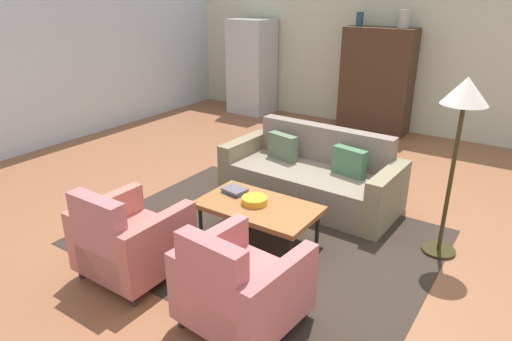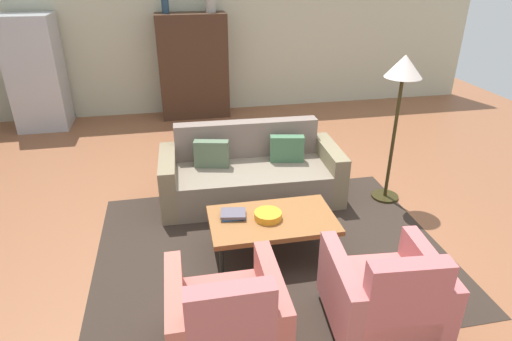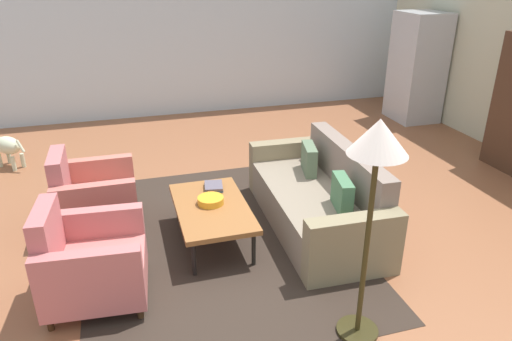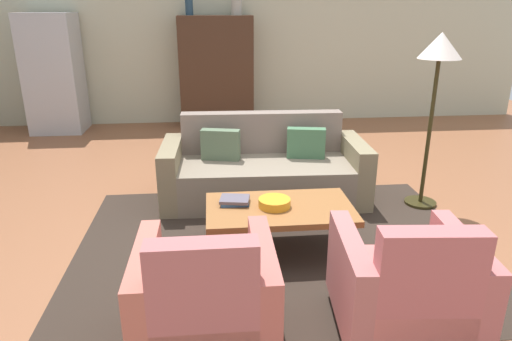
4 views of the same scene
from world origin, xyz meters
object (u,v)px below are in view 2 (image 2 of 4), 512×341
at_px(armchair_right, 386,299).
at_px(floor_lamp, 402,81).
at_px(fruit_bowl, 268,215).
at_px(refrigerator, 37,73).
at_px(couch, 250,174).
at_px(book_stack, 233,214).
at_px(coffee_table, 272,221).
at_px(cabinet, 193,67).
at_px(vase_tall, 165,6).
at_px(vase_round, 210,3).
at_px(armchair_left, 227,323).

distance_m(armchair_right, floor_lamp, 2.47).
relative_size(fruit_bowl, refrigerator, 0.14).
distance_m(couch, book_stack, 1.16).
bearing_deg(refrigerator, coffee_table, -54.86).
height_order(cabinet, vase_tall, vase_tall).
bearing_deg(coffee_table, couch, 89.87).
xyz_separation_m(coffee_table, fruit_bowl, (-0.04, 0.00, 0.07)).
height_order(armchair_right, floor_lamp, floor_lamp).
height_order(couch, vase_round, vase_round).
distance_m(coffee_table, floor_lamp, 2.09).
bearing_deg(armchair_left, floor_lamp, 42.07).
bearing_deg(couch, vase_tall, -73.62).
height_order(vase_tall, vase_round, vase_round).
distance_m(armchair_right, vase_tall, 5.92).
xyz_separation_m(book_stack, refrigerator, (-2.64, 4.16, 0.50)).
height_order(fruit_bowl, refrigerator, refrigerator).
height_order(armchair_left, cabinet, cabinet).
height_order(armchair_right, fruit_bowl, armchair_right).
distance_m(book_stack, cabinet, 4.30).
bearing_deg(book_stack, armchair_left, -100.65).
relative_size(coffee_table, cabinet, 0.67).
relative_size(cabinet, floor_lamp, 1.05).
bearing_deg(vase_tall, book_stack, -83.82).
xyz_separation_m(couch, book_stack, (-0.37, -1.09, 0.14)).
distance_m(couch, coffee_table, 1.19).
height_order(coffee_table, vase_tall, vase_tall).
distance_m(armchair_left, refrigerator, 5.96).
distance_m(couch, fruit_bowl, 1.20).
bearing_deg(fruit_bowl, coffee_table, 0.00).
relative_size(couch, armchair_right, 2.42).
distance_m(couch, refrigerator, 4.34).
bearing_deg(book_stack, vase_round, 86.13).
distance_m(coffee_table, refrigerator, 5.24).
height_order(armchair_left, armchair_right, same).
bearing_deg(fruit_bowl, cabinet, 94.98).
relative_size(cabinet, refrigerator, 0.97).
bearing_deg(armchair_left, fruit_bowl, 64.82).
relative_size(book_stack, refrigerator, 0.14).
distance_m(armchair_right, refrigerator, 6.53).
bearing_deg(floor_lamp, vase_round, 115.24).
relative_size(coffee_table, fruit_bowl, 4.58).
xyz_separation_m(couch, armchair_right, (0.59, -2.35, 0.06)).
height_order(cabinet, vase_round, vase_round).
distance_m(armchair_left, fruit_bowl, 1.30).
xyz_separation_m(vase_round, floor_lamp, (1.68, -3.56, -0.50)).
height_order(armchair_right, vase_tall, vase_tall).
xyz_separation_m(armchair_right, cabinet, (-1.02, 5.53, 0.56)).
relative_size(coffee_table, refrigerator, 0.65).
distance_m(coffee_table, vase_tall, 4.70).
distance_m(coffee_table, book_stack, 0.38).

